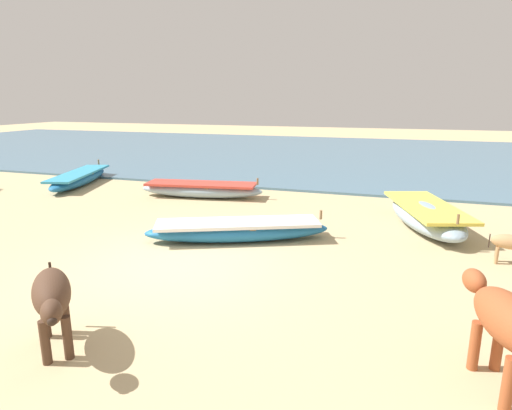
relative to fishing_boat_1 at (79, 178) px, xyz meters
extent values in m
plane|color=tan|center=(7.04, -5.70, -0.24)|extent=(80.00, 80.00, 0.00)
cube|color=slate|center=(7.04, 11.25, -0.20)|extent=(60.00, 20.00, 0.08)
ellipsoid|color=#1E669E|center=(0.00, 0.00, -0.02)|extent=(2.08, 4.21, 0.44)
cube|color=#3399BF|center=(0.00, 0.00, 0.17)|extent=(1.92, 3.73, 0.07)
cube|color=olive|center=(-0.09, 0.29, 0.10)|extent=(0.77, 0.34, 0.04)
cylinder|color=olive|center=(-0.56, 1.81, 0.30)|extent=(0.06, 0.06, 0.20)
ellipsoid|color=#1E669E|center=(7.56, -4.03, -0.03)|extent=(3.98, 2.42, 0.42)
cube|color=white|center=(7.56, -4.03, 0.15)|extent=(3.53, 2.21, 0.07)
cube|color=olive|center=(7.83, -3.91, 0.08)|extent=(0.41, 0.72, 0.04)
cylinder|color=olive|center=(9.23, -3.29, 0.28)|extent=(0.06, 0.06, 0.20)
ellipsoid|color=#8CA5B7|center=(4.99, -0.45, -0.02)|extent=(3.96, 1.50, 0.45)
cube|color=#CC3F33|center=(4.99, -0.45, 0.18)|extent=(3.50, 1.41, 0.07)
cube|color=olive|center=(5.28, -0.40, 0.11)|extent=(0.24, 0.80, 0.04)
cylinder|color=olive|center=(6.75, -0.18, 0.31)|extent=(0.06, 0.06, 0.20)
ellipsoid|color=#8CA5B7|center=(11.47, -1.78, 0.04)|extent=(2.18, 3.68, 0.58)
cube|color=#EAD84C|center=(11.47, -1.78, 0.29)|extent=(2.03, 3.27, 0.07)
cube|color=olive|center=(11.55, -2.03, 0.20)|extent=(0.99, 0.42, 0.04)
cylinder|color=olive|center=(11.96, -3.31, 0.43)|extent=(0.06, 0.06, 0.20)
ellipsoid|color=#4C3323|center=(6.91, -8.61, 0.50)|extent=(1.07, 1.08, 0.47)
ellipsoid|color=#4C3323|center=(7.41, -9.13, 0.58)|extent=(0.40, 0.41, 0.26)
sphere|color=#2D2119|center=(7.52, -9.24, 0.55)|extent=(0.14, 0.14, 0.10)
cylinder|color=#4C3323|center=(7.21, -8.75, 0.03)|extent=(0.11, 0.11, 0.54)
cylinder|color=#4C3323|center=(7.04, -8.92, 0.03)|extent=(0.11, 0.11, 0.54)
cylinder|color=#4C3323|center=(6.78, -8.30, 0.03)|extent=(0.11, 0.11, 0.54)
cylinder|color=#4C3323|center=(6.60, -8.46, 0.03)|extent=(0.11, 0.11, 0.54)
cylinder|color=#2D2119|center=(6.51, -8.19, 0.45)|extent=(0.04, 0.04, 0.44)
ellipsoid|color=tan|center=(12.81, -3.76, 0.19)|extent=(0.67, 0.36, 0.28)
cylinder|color=tan|center=(12.64, -3.66, -0.09)|extent=(0.06, 0.06, 0.32)
cylinder|color=tan|center=(12.62, -3.80, -0.09)|extent=(0.06, 0.06, 0.32)
cylinder|color=#2D2119|center=(12.48, -3.70, 0.16)|extent=(0.02, 0.02, 0.26)
ellipsoid|color=#9E4C28|center=(11.94, -7.76, 0.56)|extent=(0.80, 1.26, 0.51)
ellipsoid|color=#9E4C28|center=(11.71, -7.02, 0.64)|extent=(0.34, 0.44, 0.28)
sphere|color=#2D2119|center=(11.66, -6.85, 0.61)|extent=(0.13, 0.13, 0.11)
cylinder|color=#9E4C28|center=(11.72, -7.47, 0.05)|extent=(0.12, 0.12, 0.59)
cylinder|color=#9E4C28|center=(11.96, -7.40, 0.05)|extent=(0.12, 0.12, 0.59)
cylinder|color=#9E4C28|center=(11.92, -8.13, 0.05)|extent=(0.12, 0.12, 0.59)
camera|label=1|loc=(10.74, -12.34, 2.75)|focal=30.18mm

